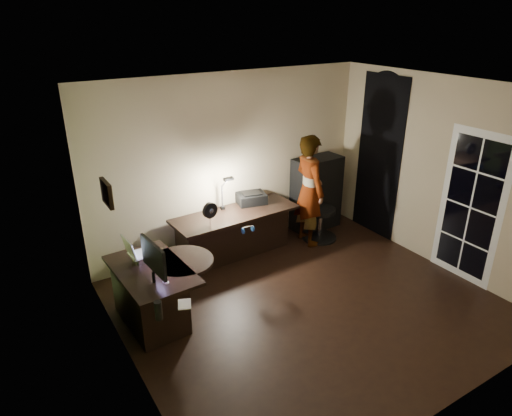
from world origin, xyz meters
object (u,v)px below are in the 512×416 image
cabinet (316,193)px  person (309,190)px  office_chair (321,210)px  monitor (153,269)px  desk_right (236,234)px  desk_left (154,295)px

cabinet → person: (-0.45, -0.37, 0.26)m
cabinet → office_chair: cabinet is taller
monitor → cabinet: bearing=17.0°
monitor → person: bearing=13.7°
desk_right → cabinet: 1.69m
person → desk_right: bearing=86.5°
cabinet → office_chair: 0.46m
desk_right → cabinet: size_ratio=1.53×
desk_left → desk_right: size_ratio=0.65×
desk_left → monitor: (-0.07, -0.29, 0.53)m
monitor → desk_left: bearing=72.1°
desk_right → monitor: monitor is taller
desk_right → cabinet: bearing=3.5°
desk_left → office_chair: size_ratio=1.22×
desk_left → desk_right: desk_right is taller
desk_left → office_chair: office_chair is taller
desk_left → cabinet: (3.28, 1.04, 0.27)m
desk_left → monitor: 0.60m
cabinet → desk_left: bearing=-165.6°
monitor → person: (2.90, 0.96, 0.01)m
person → cabinet: bearing=-44.6°
monitor → office_chair: monitor is taller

